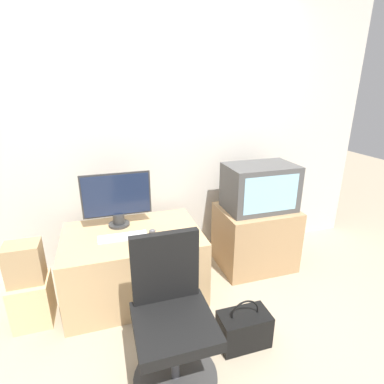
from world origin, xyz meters
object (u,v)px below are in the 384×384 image
(crt_tv, at_px, (260,187))
(office_chair, at_px, (172,322))
(handbag, at_px, (244,328))
(cardboard_box_lower, at_px, (33,301))
(main_monitor, at_px, (117,199))
(mouse, at_px, (152,231))
(keyboard, at_px, (123,237))

(crt_tv, xyz_separation_m, office_chair, (-1.06, -0.94, -0.43))
(handbag, bearing_deg, cardboard_box_lower, 155.05)
(cardboard_box_lower, bearing_deg, main_monitor, 23.74)
(office_chair, height_order, handbag, office_chair)
(handbag, bearing_deg, office_chair, -171.92)
(crt_tv, height_order, handbag, crt_tv)
(crt_tv, relative_size, cardboard_box_lower, 1.77)
(crt_tv, xyz_separation_m, handbag, (-0.55, -0.87, -0.69))
(mouse, distance_m, crt_tv, 1.06)
(crt_tv, relative_size, handbag, 1.77)
(main_monitor, bearing_deg, mouse, -42.44)
(main_monitor, distance_m, mouse, 0.40)
(crt_tv, height_order, office_chair, crt_tv)
(handbag, bearing_deg, crt_tv, 57.66)
(mouse, bearing_deg, keyboard, -177.62)
(crt_tv, distance_m, handbag, 1.23)
(keyboard, bearing_deg, handbag, -45.25)
(main_monitor, relative_size, office_chair, 0.63)
(crt_tv, bearing_deg, handbag, -122.34)
(keyboard, relative_size, crt_tv, 0.60)
(keyboard, distance_m, office_chair, 0.84)
(main_monitor, distance_m, office_chair, 1.13)
(keyboard, relative_size, office_chair, 0.42)
(office_chair, relative_size, cardboard_box_lower, 2.52)
(main_monitor, relative_size, mouse, 10.63)
(mouse, height_order, handbag, mouse)
(office_chair, relative_size, handbag, 2.52)
(office_chair, bearing_deg, cardboard_box_lower, 140.82)
(main_monitor, relative_size, cardboard_box_lower, 1.58)
(keyboard, xyz_separation_m, handbag, (0.72, -0.72, -0.45))
(handbag, bearing_deg, keyboard, 134.75)
(keyboard, relative_size, mouse, 7.13)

